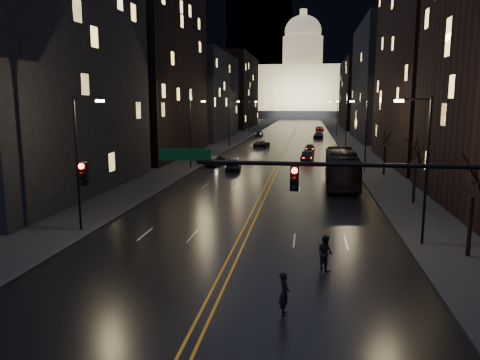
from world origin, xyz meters
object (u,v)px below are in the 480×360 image
at_px(oncoming_car_b, 215,160).
at_px(oncoming_car_a, 233,163).
at_px(pedestrian_b, 325,253).
at_px(receding_car_a, 307,156).
at_px(traffic_signal, 355,192).
at_px(pedestrian_a, 284,294).
at_px(bus, 341,168).

bearing_deg(oncoming_car_b, oncoming_car_a, 140.46).
bearing_deg(pedestrian_b, receding_car_a, -33.64).
bearing_deg(oncoming_car_b, traffic_signal, 115.68).
distance_m(traffic_signal, pedestrian_b, 6.58).
xyz_separation_m(oncoming_car_b, pedestrian_a, (11.69, -43.99, 0.13)).
height_order(oncoming_car_b, receding_car_a, oncoming_car_b).
height_order(oncoming_car_b, pedestrian_b, pedestrian_b).
xyz_separation_m(traffic_signal, bus, (1.63, 30.62, -3.26)).
bearing_deg(pedestrian_a, bus, -8.96).
bearing_deg(receding_car_a, pedestrian_b, -81.95).
relative_size(receding_car_a, pedestrian_b, 2.34).
bearing_deg(receding_car_a, bus, -73.17).
xyz_separation_m(receding_car_a, pedestrian_a, (-0.80, -51.07, 0.19)).
bearing_deg(pedestrian_b, oncoming_car_b, -15.58).
distance_m(receding_car_a, pedestrian_b, 45.58).
relative_size(oncoming_car_a, receding_car_a, 1.12).
height_order(oncoming_car_a, receding_car_a, oncoming_car_a).
relative_size(oncoming_car_a, oncoming_car_b, 1.05).
distance_m(traffic_signal, oncoming_car_a, 41.98).
distance_m(traffic_signal, oncoming_car_b, 46.03).
height_order(bus, pedestrian_a, bus).
bearing_deg(oncoming_car_a, traffic_signal, 100.31).
bearing_deg(oncoming_car_a, pedestrian_b, 101.11).
relative_size(oncoming_car_a, pedestrian_a, 2.70).
bearing_deg(receding_car_a, oncoming_car_b, -143.71).
height_order(traffic_signal, receding_car_a, traffic_signal).
bearing_deg(bus, pedestrian_a, -96.66).
distance_m(traffic_signal, bus, 30.84).
height_order(traffic_signal, oncoming_car_b, traffic_signal).
bearing_deg(pedestrian_b, traffic_signal, 155.00).
distance_m(traffic_signal, receding_car_a, 50.80).
distance_m(bus, pedestrian_a, 31.43).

